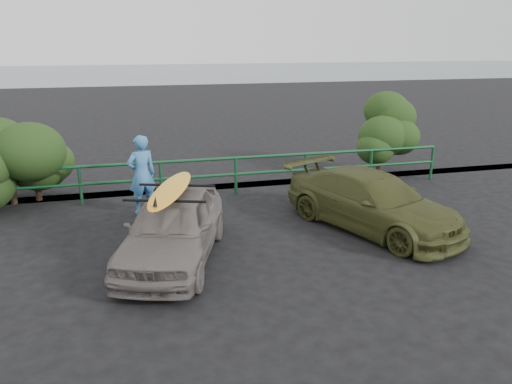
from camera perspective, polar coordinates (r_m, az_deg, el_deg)
ground at (r=8.91m, az=-1.84°, el=-9.92°), size 80.00×80.00×0.00m
ocean at (r=67.90m, az=-13.21°, el=13.17°), size 200.00×200.00×0.00m
guardrail at (r=13.34m, az=-6.53°, el=1.63°), size 14.00×0.08×1.04m
shrub_left at (r=13.86m, az=-26.91°, el=2.53°), size 3.20×2.40×2.01m
shrub_right at (r=15.12m, az=12.30°, el=5.92°), size 3.20×2.40×2.45m
sedan at (r=9.52m, az=-9.49°, el=-4.00°), size 2.69×4.15×1.31m
olive_vehicle at (r=11.27m, az=13.14°, el=-1.06°), size 3.33×4.64×1.25m
man at (r=12.22m, az=-12.92°, el=1.97°), size 0.80×0.65×1.91m
roof_rack at (r=9.30m, az=-9.70°, el=-0.08°), size 1.73×1.45×0.05m
surfboard at (r=9.29m, az=-9.71°, el=0.29°), size 1.32×2.60×0.08m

